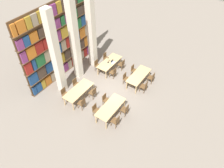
{
  "coord_description": "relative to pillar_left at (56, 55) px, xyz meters",
  "views": [
    {
      "loc": [
        -8.84,
        -6.16,
        10.96
      ],
      "look_at": [
        0.0,
        -0.13,
        0.7
      ],
      "focal_mm": 35.0,
      "sensor_mm": 36.0,
      "label": 1
    }
  ],
  "objects": [
    {
      "name": "chair_13",
      "position": [
        3.05,
        -0.77,
        -2.52
      ],
      "size": [
        0.42,
        0.4,
        0.89
      ],
      "rotation": [
        0.0,
        0.0,
        3.14
      ],
      "color": "brown",
      "rests_on": "ground_plane"
    },
    {
      "name": "chair_0",
      "position": [
        -0.51,
        -4.82,
        -2.52
      ],
      "size": [
        0.42,
        0.4,
        0.89
      ],
      "color": "brown",
      "rests_on": "ground_plane"
    },
    {
      "name": "reading_table_0",
      "position": [
        0.01,
        -4.09,
        -2.3
      ],
      "size": [
        2.19,
        0.91,
        0.78
      ],
      "color": "tan",
      "rests_on": "ground_plane"
    },
    {
      "name": "chair_7",
      "position": [
        4.13,
        -3.35,
        -2.52
      ],
      "size": [
        0.42,
        0.4,
        0.89
      ],
      "rotation": [
        0.0,
        0.0,
        3.14
      ],
      "color": "brown",
      "rests_on": "ground_plane"
    },
    {
      "name": "chair_4",
      "position": [
        3.01,
        -4.82,
        -2.52
      ],
      "size": [
        0.42,
        0.4,
        0.89
      ],
      "color": "brown",
      "rests_on": "ground_plane"
    },
    {
      "name": "chair_2",
      "position": [
        0.52,
        -4.82,
        -2.52
      ],
      "size": [
        0.42,
        0.4,
        0.89
      ],
      "color": "brown",
      "rests_on": "ground_plane"
    },
    {
      "name": "chair_1",
      "position": [
        -0.51,
        -3.35,
        -2.52
      ],
      "size": [
        0.42,
        0.4,
        0.89
      ],
      "rotation": [
        0.0,
        0.0,
        3.14
      ],
      "color": "brown",
      "rests_on": "ground_plane"
    },
    {
      "name": "reading_table_3",
      "position": [
        3.62,
        -1.51,
        -2.3
      ],
      "size": [
        2.19,
        0.91,
        0.78
      ],
      "color": "tan",
      "rests_on": "ground_plane"
    },
    {
      "name": "desk_lamp_0",
      "position": [
        3.48,
        -1.47,
        -1.89
      ],
      "size": [
        0.14,
        0.14,
        0.49
      ],
      "color": "black",
      "rests_on": "reading_table_3"
    },
    {
      "name": "reading_table_2",
      "position": [
        -0.01,
        -1.53,
        -2.3
      ],
      "size": [
        2.19,
        0.91,
        0.78
      ],
      "color": "tan",
      "rests_on": "ground_plane"
    },
    {
      "name": "chair_11",
      "position": [
        0.57,
        -0.8,
        -2.52
      ],
      "size": [
        0.42,
        0.4,
        0.89
      ],
      "rotation": [
        0.0,
        0.0,
        3.14
      ],
      "color": "brown",
      "rests_on": "ground_plane"
    },
    {
      "name": "chair_10",
      "position": [
        0.57,
        -2.27,
        -2.52
      ],
      "size": [
        0.42,
        0.4,
        0.89
      ],
      "color": "brown",
      "rests_on": "ground_plane"
    },
    {
      "name": "pillar_left",
      "position": [
        0.0,
        0.0,
        0.0
      ],
      "size": [
        0.48,
        0.48,
        6.0
      ],
      "color": "silver",
      "rests_on": "ground_plane"
    },
    {
      "name": "chair_8",
      "position": [
        -0.57,
        -2.27,
        -2.52
      ],
      "size": [
        0.42,
        0.4,
        0.89
      ],
      "color": "brown",
      "rests_on": "ground_plane"
    },
    {
      "name": "chair_6",
      "position": [
        4.13,
        -4.82,
        -2.52
      ],
      "size": [
        0.42,
        0.4,
        0.89
      ],
      "color": "brown",
      "rests_on": "ground_plane"
    },
    {
      "name": "chair_9",
      "position": [
        -0.57,
        -0.8,
        -2.52
      ],
      "size": [
        0.42,
        0.4,
        0.89
      ],
      "rotation": [
        0.0,
        0.0,
        3.14
      ],
      "color": "brown",
      "rests_on": "ground_plane"
    },
    {
      "name": "chair_14",
      "position": [
        4.19,
        -2.24,
        -2.52
      ],
      "size": [
        0.42,
        0.4,
        0.89
      ],
      "color": "brown",
      "rests_on": "ground_plane"
    },
    {
      "name": "chair_5",
      "position": [
        3.01,
        -3.35,
        -2.52
      ],
      "size": [
        0.42,
        0.4,
        0.89
      ],
      "rotation": [
        0.0,
        0.0,
        3.14
      ],
      "color": "brown",
      "rests_on": "ground_plane"
    },
    {
      "name": "laptop",
      "position": [
        3.68,
        -1.77,
        -2.18
      ],
      "size": [
        0.32,
        0.22,
        0.21
      ],
      "color": "silver",
      "rests_on": "reading_table_3"
    },
    {
      "name": "chair_15",
      "position": [
        4.19,
        -0.77,
        -2.52
      ],
      "size": [
        0.42,
        0.4,
        0.89
      ],
      "rotation": [
        0.0,
        0.0,
        3.14
      ],
      "color": "brown",
      "rests_on": "ground_plane"
    },
    {
      "name": "ground_plane",
      "position": [
        1.77,
        -2.86,
        -3.0
      ],
      "size": [
        40.0,
        40.0,
        0.0
      ],
      "primitive_type": "plane",
      "color": "gray"
    },
    {
      "name": "chair_12",
      "position": [
        3.05,
        -2.24,
        -2.52
      ],
      "size": [
        0.42,
        0.4,
        0.89
      ],
      "color": "brown",
      "rests_on": "ground_plane"
    },
    {
      "name": "bookshelf_bank",
      "position": [
        1.79,
        1.23,
        -0.32
      ],
      "size": [
        6.93,
        0.35,
        5.5
      ],
      "color": "brown",
      "rests_on": "ground_plane"
    },
    {
      "name": "pillar_right",
      "position": [
        3.54,
        0.0,
        0.0
      ],
      "size": [
        0.48,
        0.48,
        6.0
      ],
      "color": "silver",
      "rests_on": "ground_plane"
    },
    {
      "name": "pillar_center",
      "position": [
        1.77,
        0.0,
        0.0
      ],
      "size": [
        0.48,
        0.48,
        6.0
      ],
      "color": "silver",
      "rests_on": "ground_plane"
    },
    {
      "name": "chair_3",
      "position": [
        0.52,
        -3.35,
        -2.52
      ],
      "size": [
        0.42,
        0.4,
        0.89
      ],
      "rotation": [
        0.0,
        0.0,
        3.14
      ],
      "color": "brown",
      "rests_on": "ground_plane"
    },
    {
      "name": "reading_table_1",
      "position": [
        3.53,
        -4.09,
        -2.3
      ],
      "size": [
        2.19,
        0.91,
        0.78
      ],
      "color": "tan",
      "rests_on": "ground_plane"
    }
  ]
}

